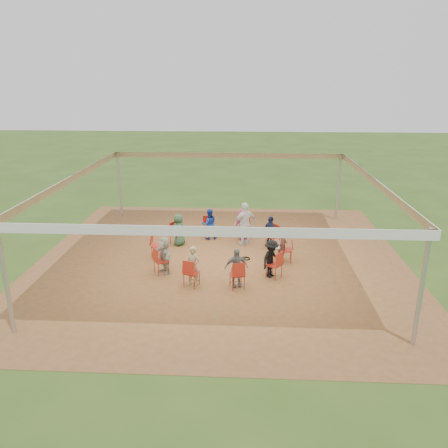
{
  "coord_description": "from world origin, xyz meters",
  "views": [
    {
      "loc": [
        0.88,
        -14.42,
        6.16
      ],
      "look_at": [
        0.09,
        0.3,
        1.24
      ],
      "focal_mm": 35.0,
      "sensor_mm": 36.0,
      "label": 1
    }
  ],
  "objects_px": {
    "chair_2": "(244,228)",
    "person_seated_2": "(243,225)",
    "chair_5": "(158,246)",
    "person_seated_4": "(179,230)",
    "person_seated_6": "(193,266)",
    "laptop": "(278,246)",
    "chair_4": "(177,233)",
    "chair_6": "(161,261)",
    "chair_0": "(286,250)",
    "chair_3": "(209,227)",
    "person_seated_1": "(270,232)",
    "person_seated_5": "(164,255)",
    "person_seated_3": "(209,224)",
    "chair_7": "(191,273)",
    "chair_9": "(274,265)",
    "cable_coil": "(246,259)",
    "person_seated_0": "(283,245)",
    "person_seated_8": "(271,259)",
    "person_seated_7": "(236,268)",
    "chair_8": "(237,275)",
    "standing_person": "(245,224)",
    "chair_1": "(273,236)"
  },
  "relations": [
    {
      "from": "chair_1",
      "to": "person_seated_5",
      "type": "bearing_deg",
      "value": 90.0
    },
    {
      "from": "chair_3",
      "to": "person_seated_6",
      "type": "relative_size",
      "value": 0.72
    },
    {
      "from": "laptop",
      "to": "person_seated_8",
      "type": "bearing_deg",
      "value": 168.8
    },
    {
      "from": "chair_2",
      "to": "person_seated_0",
      "type": "xyz_separation_m",
      "value": [
        1.38,
        -2.23,
        0.18
      ]
    },
    {
      "from": "chair_2",
      "to": "person_seated_2",
      "type": "relative_size",
      "value": 0.72
    },
    {
      "from": "chair_4",
      "to": "chair_6",
      "type": "relative_size",
      "value": 1.0
    },
    {
      "from": "chair_0",
      "to": "chair_9",
      "type": "distance_m",
      "value": 1.42
    },
    {
      "from": "person_seated_1",
      "to": "person_seated_5",
      "type": "bearing_deg",
      "value": 90.0
    },
    {
      "from": "person_seated_3",
      "to": "laptop",
      "type": "height_order",
      "value": "person_seated_3"
    },
    {
      "from": "chair_8",
      "to": "person_seated_2",
      "type": "relative_size",
      "value": 0.72
    },
    {
      "from": "chair_0",
      "to": "chair_9",
      "type": "bearing_deg",
      "value": 162.0
    },
    {
      "from": "person_seated_5",
      "to": "chair_3",
      "type": "bearing_deg",
      "value": 127.12
    },
    {
      "from": "person_seated_3",
      "to": "person_seated_4",
      "type": "xyz_separation_m",
      "value": [
        -1.11,
        -0.75,
        0.0
      ]
    },
    {
      "from": "chair_7",
      "to": "person_seated_5",
      "type": "distance_m",
      "value": 1.4
    },
    {
      "from": "cable_coil",
      "to": "chair_4",
      "type": "bearing_deg",
      "value": 153.77
    },
    {
      "from": "person_seated_7",
      "to": "chair_4",
      "type": "bearing_deg",
      "value": 108.5
    },
    {
      "from": "chair_2",
      "to": "person_seated_6",
      "type": "bearing_deg",
      "value": 90.0
    },
    {
      "from": "chair_7",
      "to": "standing_person",
      "type": "relative_size",
      "value": 0.53
    },
    {
      "from": "chair_6",
      "to": "person_seated_6",
      "type": "xyz_separation_m",
      "value": [
        1.16,
        -0.76,
        0.18
      ]
    },
    {
      "from": "chair_8",
      "to": "chair_2",
      "type": "bearing_deg",
      "value": 72.0
    },
    {
      "from": "person_seated_5",
      "to": "standing_person",
      "type": "xyz_separation_m",
      "value": [
        2.65,
        2.75,
        0.22
      ]
    },
    {
      "from": "person_seated_2",
      "to": "person_seated_5",
      "type": "xyz_separation_m",
      "value": [
        -2.55,
        -3.25,
        0.0
      ]
    },
    {
      "from": "person_seated_5",
      "to": "chair_2",
      "type": "bearing_deg",
      "value": 108.5
    },
    {
      "from": "person_seated_6",
      "to": "person_seated_5",
      "type": "bearing_deg",
      "value": 162.0
    },
    {
      "from": "chair_8",
      "to": "person_seated_7",
      "type": "xyz_separation_m",
      "value": [
        -0.03,
        0.12,
        0.18
      ]
    },
    {
      "from": "person_seated_0",
      "to": "person_seated_5",
      "type": "xyz_separation_m",
      "value": [
        -3.98,
        -1.13,
        0.0
      ]
    },
    {
      "from": "laptop",
      "to": "chair_9",
      "type": "bearing_deg",
      "value": 173.4
    },
    {
      "from": "person_seated_6",
      "to": "person_seated_1",
      "type": "bearing_deg",
      "value": 72.0
    },
    {
      "from": "chair_3",
      "to": "standing_person",
      "type": "bearing_deg",
      "value": 139.6
    },
    {
      "from": "chair_2",
      "to": "chair_7",
      "type": "distance_m",
      "value": 4.59
    },
    {
      "from": "person_seated_6",
      "to": "laptop",
      "type": "xyz_separation_m",
      "value": [
        2.76,
        1.97,
        -0.04
      ]
    },
    {
      "from": "chair_4",
      "to": "person_seated_0",
      "type": "bearing_deg",
      "value": 107.5
    },
    {
      "from": "person_seated_3",
      "to": "chair_7",
      "type": "bearing_deg",
      "value": 71.5
    },
    {
      "from": "person_seated_4",
      "to": "laptop",
      "type": "xyz_separation_m",
      "value": [
        3.72,
        -1.41,
        -0.04
      ]
    },
    {
      "from": "laptop",
      "to": "chair_7",
      "type": "bearing_deg",
      "value": 128.73
    },
    {
      "from": "chair_0",
      "to": "chair_3",
      "type": "xyz_separation_m",
      "value": [
        -2.92,
        2.29,
        0.0
      ]
    },
    {
      "from": "chair_2",
      "to": "person_seated_5",
      "type": "distance_m",
      "value": 4.25
    },
    {
      "from": "person_seated_4",
      "to": "laptop",
      "type": "height_order",
      "value": "person_seated_4"
    },
    {
      "from": "chair_2",
      "to": "chair_8",
      "type": "relative_size",
      "value": 1.0
    },
    {
      "from": "person_seated_0",
      "to": "chair_7",
      "type": "bearing_deg",
      "value": 127.12
    },
    {
      "from": "chair_8",
      "to": "person_seated_6",
      "type": "distance_m",
      "value": 1.4
    },
    {
      "from": "chair_7",
      "to": "chair_3",
      "type": "bearing_deg",
      "value": 108.0
    },
    {
      "from": "chair_5",
      "to": "person_seated_4",
      "type": "relative_size",
      "value": 0.72
    },
    {
      "from": "chair_3",
      "to": "person_seated_1",
      "type": "relative_size",
      "value": 0.72
    },
    {
      "from": "person_seated_4",
      "to": "cable_coil",
      "type": "relative_size",
      "value": 3.26
    },
    {
      "from": "person_seated_5",
      "to": "person_seated_7",
      "type": "xyz_separation_m",
      "value": [
        2.4,
        -0.88,
        0.0
      ]
    },
    {
      "from": "person_seated_8",
      "to": "person_seated_2",
      "type": "bearing_deg",
      "value": 54.0
    },
    {
      "from": "chair_6",
      "to": "person_seated_6",
      "type": "bearing_deg",
      "value": 22.73
    },
    {
      "from": "chair_6",
      "to": "chair_4",
      "type": "bearing_deg",
      "value": 144.0
    },
    {
      "from": "chair_6",
      "to": "chair_5",
      "type": "bearing_deg",
      "value": 162.0
    }
  ]
}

